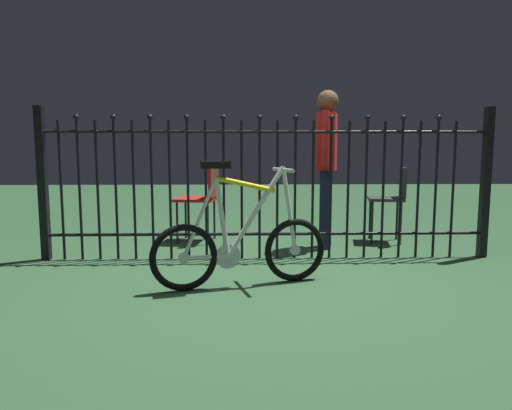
# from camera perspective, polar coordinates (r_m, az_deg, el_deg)

# --- Properties ---
(ground_plane) EXTENTS (20.00, 20.00, 0.00)m
(ground_plane) POSITION_cam_1_polar(r_m,az_deg,el_deg) (3.42, 2.04, -9.62)
(ground_plane) COLOR #2A4E2F
(iron_fence) EXTENTS (4.06, 0.07, 1.37)m
(iron_fence) POSITION_cam_1_polar(r_m,az_deg,el_deg) (4.00, 0.36, 2.73)
(iron_fence) COLOR black
(iron_fence) RESTS_ON ground
(bicycle) EXTENTS (1.27, 0.48, 0.90)m
(bicycle) POSITION_cam_1_polar(r_m,az_deg,el_deg) (3.22, -1.91, -5.05)
(bicycle) COLOR black
(bicycle) RESTS_ON ground
(chair_red) EXTENTS (0.47, 0.47, 0.86)m
(chair_red) POSITION_cam_1_polar(r_m,az_deg,el_deg) (4.82, -6.76, 1.51)
(chair_red) COLOR black
(chair_red) RESTS_ON ground
(chair_charcoal) EXTENTS (0.43, 0.43, 0.80)m
(chair_charcoal) POSITION_cam_1_polar(r_m,az_deg,el_deg) (4.98, 17.04, 1.21)
(chair_charcoal) COLOR black
(chair_charcoal) RESTS_ON ground
(person_visitor) EXTENTS (0.26, 0.46, 1.57)m
(person_visitor) POSITION_cam_1_polar(r_m,az_deg,el_deg) (4.51, 9.03, 6.26)
(person_visitor) COLOR #191E3F
(person_visitor) RESTS_ON ground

